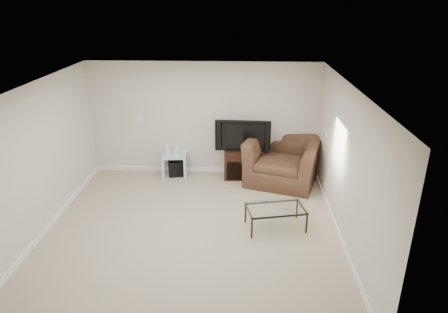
{
  "coord_description": "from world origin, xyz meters",
  "views": [
    {
      "loc": [
        0.82,
        -5.88,
        3.76
      ],
      "look_at": [
        0.5,
        1.2,
        0.9
      ],
      "focal_mm": 32.0,
      "sensor_mm": 36.0,
      "label": 1
    }
  ],
  "objects_px": {
    "coffee_table": "(275,218)",
    "subwoofer": "(176,167)",
    "tv_stand": "(242,162)",
    "side_table": "(175,164)",
    "recliner": "(283,154)",
    "television": "(243,134)"
  },
  "relations": [
    {
      "from": "side_table",
      "to": "subwoofer",
      "type": "height_order",
      "value": "side_table"
    },
    {
      "from": "tv_stand",
      "to": "recliner",
      "type": "height_order",
      "value": "recliner"
    },
    {
      "from": "tv_stand",
      "to": "coffee_table",
      "type": "height_order",
      "value": "tv_stand"
    },
    {
      "from": "tv_stand",
      "to": "television",
      "type": "xyz_separation_m",
      "value": [
        0.0,
        -0.03,
        0.67
      ]
    },
    {
      "from": "coffee_table",
      "to": "subwoofer",
      "type": "bearing_deg",
      "value": 133.75
    },
    {
      "from": "tv_stand",
      "to": "side_table",
      "type": "bearing_deg",
      "value": 178.38
    },
    {
      "from": "tv_stand",
      "to": "recliner",
      "type": "relative_size",
      "value": 0.54
    },
    {
      "from": "side_table",
      "to": "recliner",
      "type": "height_order",
      "value": "recliner"
    },
    {
      "from": "tv_stand",
      "to": "side_table",
      "type": "height_order",
      "value": "tv_stand"
    },
    {
      "from": "tv_stand",
      "to": "recliner",
      "type": "distance_m",
      "value": 0.93
    },
    {
      "from": "coffee_table",
      "to": "television",
      "type": "bearing_deg",
      "value": 105.35
    },
    {
      "from": "television",
      "to": "side_table",
      "type": "distance_m",
      "value": 1.69
    },
    {
      "from": "television",
      "to": "coffee_table",
      "type": "bearing_deg",
      "value": -71.96
    },
    {
      "from": "tv_stand",
      "to": "side_table",
      "type": "relative_size",
      "value": 1.5
    },
    {
      "from": "recliner",
      "to": "coffee_table",
      "type": "xyz_separation_m",
      "value": [
        -0.27,
        -1.9,
        -0.45
      ]
    },
    {
      "from": "tv_stand",
      "to": "recliner",
      "type": "xyz_separation_m",
      "value": [
        0.85,
        -0.23,
        0.31
      ]
    },
    {
      "from": "subwoofer",
      "to": "coffee_table",
      "type": "xyz_separation_m",
      "value": [
        2.06,
        -2.15,
        0.02
      ]
    },
    {
      "from": "tv_stand",
      "to": "subwoofer",
      "type": "bearing_deg",
      "value": 177.46
    },
    {
      "from": "recliner",
      "to": "coffee_table",
      "type": "distance_m",
      "value": 1.97
    },
    {
      "from": "coffee_table",
      "to": "recliner",
      "type": "bearing_deg",
      "value": 81.79
    },
    {
      "from": "side_table",
      "to": "subwoofer",
      "type": "distance_m",
      "value": 0.08
    },
    {
      "from": "subwoofer",
      "to": "tv_stand",
      "type": "bearing_deg",
      "value": -0.92
    }
  ]
}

